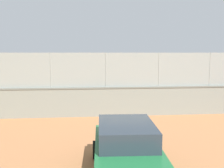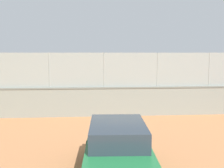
# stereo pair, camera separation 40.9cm
# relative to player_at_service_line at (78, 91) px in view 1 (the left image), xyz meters

# --- Properties ---
(ground_plane) EXTENTS (260.00, 260.00, 0.00)m
(ground_plane) POSITION_rel_player_at_service_line_xyz_m (-5.73, -6.86, -0.94)
(ground_plane) COLOR #B27247
(perimeter_wall) EXTENTS (31.08, 1.57, 1.67)m
(perimeter_wall) POSITION_rel_player_at_service_line_xyz_m (-7.91, 3.24, -0.10)
(perimeter_wall) COLOR gray
(perimeter_wall) RESTS_ON ground_plane
(fence_panel_on_wall) EXTENTS (30.51, 1.24, 1.93)m
(fence_panel_on_wall) POSITION_rel_player_at_service_line_xyz_m (-7.91, 3.24, 1.70)
(fence_panel_on_wall) COLOR gray
(fence_panel_on_wall) RESTS_ON perimeter_wall
(player_at_service_line) EXTENTS (0.72, 1.22, 1.60)m
(player_at_service_line) POSITION_rel_player_at_service_line_xyz_m (0.00, 0.00, 0.00)
(player_at_service_line) COLOR black
(player_at_service_line) RESTS_ON ground_plane
(player_foreground_swinging) EXTENTS (0.70, 0.91, 1.66)m
(player_foreground_swinging) POSITION_rel_player_at_service_line_xyz_m (-0.13, -8.22, 0.03)
(player_foreground_swinging) COLOR black
(player_foreground_swinging) RESTS_ON ground_plane
(sports_ball) EXTENTS (0.21, 0.21, 0.21)m
(sports_ball) POSITION_rel_player_at_service_line_xyz_m (-1.28, 1.67, 0.37)
(sports_ball) COLOR yellow
(spare_ball_by_wall) EXTENTS (0.18, 0.18, 0.18)m
(spare_ball_by_wall) POSITION_rel_player_at_service_line_xyz_m (-6.07, 2.32, -0.85)
(spare_ball_by_wall) COLOR #3399D8
(spare_ball_by_wall) RESTS_ON ground_plane
(parked_car_green) EXTENTS (2.05, 3.95, 1.55)m
(parked_car_green) POSITION_rel_player_at_service_line_xyz_m (-2.19, 10.78, -0.14)
(parked_car_green) COLOR #1E6B38
(parked_car_green) RESTS_ON ground_plane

